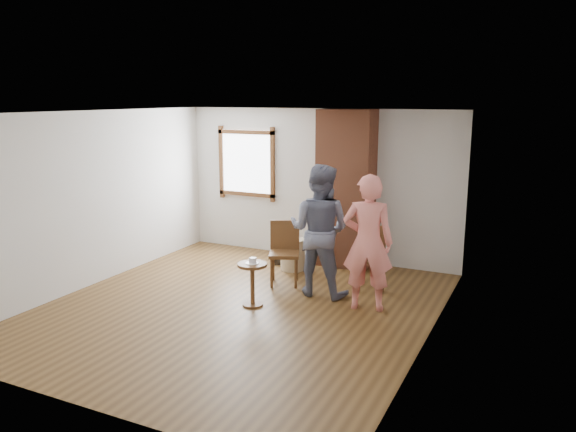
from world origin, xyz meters
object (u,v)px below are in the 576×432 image
object	(u,v)px
stoneware_crock	(293,254)
dining_chair_left	(284,249)
side_table	(252,277)
person_pink	(368,243)
dining_chair_right	(371,254)
man	(319,230)

from	to	relation	value
stoneware_crock	dining_chair_left	xyz separation A→B (m)	(0.17, -0.65, 0.28)
dining_chair_left	side_table	bearing A→B (deg)	-111.24
dining_chair_left	person_pink	bearing A→B (deg)	-41.73
person_pink	side_table	bearing A→B (deg)	8.84
dining_chair_right	person_pink	bearing A→B (deg)	-94.39
stoneware_crock	person_pink	distance (m)	2.10
man	dining_chair_right	bearing A→B (deg)	-133.73
dining_chair_left	person_pink	world-z (taller)	person_pink
dining_chair_left	side_table	xyz separation A→B (m)	(0.03, -1.06, -0.13)
dining_chair_right	side_table	world-z (taller)	dining_chair_right
dining_chair_left	dining_chair_right	size ratio (longest dim) A/B	1.04
stoneware_crock	dining_chair_left	world-z (taller)	dining_chair_left
dining_chair_left	man	bearing A→B (deg)	-42.15
dining_chair_left	side_table	size ratio (longest dim) A/B	1.59
stoneware_crock	dining_chair_right	xyz separation A→B (m)	(1.42, -0.27, 0.26)
side_table	person_pink	bearing A→B (deg)	21.78
dining_chair_left	stoneware_crock	bearing A→B (deg)	81.39
person_pink	stoneware_crock	bearing A→B (deg)	-48.10
man	dining_chair_left	bearing A→B (deg)	-19.05
stoneware_crock	dining_chair_left	distance (m)	0.73
dining_chair_right	side_table	bearing A→B (deg)	-148.02
dining_chair_left	man	xyz separation A→B (m)	(0.66, -0.23, 0.41)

